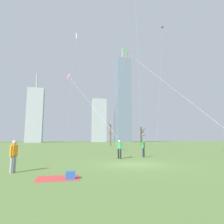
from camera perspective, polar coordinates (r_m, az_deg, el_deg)
name	(u,v)px	position (r m, az deg, el deg)	size (l,w,h in m)	color
ground_plane	(134,164)	(13.81, 6.44, -14.84)	(400.00, 400.00, 0.00)	#5B7A3D
kite_flyer_far_back_red	(217,131)	(15.93, 28.16, -4.85)	(3.30, 13.68, 13.37)	black
kite_flyer_foreground_right_pink	(111,135)	(18.33, -0.40, -6.81)	(4.72, 7.50, 9.78)	black
kite_flyer_midfield_right_yellow	(141,110)	(17.35, 8.48, 0.52)	(5.97, 11.39, 19.48)	#33384C
bystander_watching_nearby	(14,154)	(11.38, -26.62, -10.95)	(0.34, 0.46, 1.62)	gray
distant_kite_low_near_trees_green	(122,67)	(31.54, 3.03, 12.93)	(3.57, 0.54, 15.76)	green
distant_kite_drifting_right_white	(75,45)	(40.42, -10.60, 18.47)	(1.66, 5.52, 21.93)	white
distant_kite_high_overhead_purple	(162,43)	(52.64, 14.20, 18.76)	(5.24, 4.34, 30.29)	purple
picnic_spot	(65,176)	(9.06, -13.44, -17.71)	(1.82, 1.42, 0.31)	#CC3838
bare_tree_center	(141,136)	(57.16, 8.52, -6.76)	(1.82, 0.75, 5.30)	#423326
bare_tree_rightmost	(111,134)	(53.51, -0.41, -6.49)	(2.24, 3.01, 6.12)	brown
skyline_slender_spire	(35,115)	(124.31, -21.42, -0.87)	(9.12, 7.30, 41.50)	#9EA3AD
skyline_tall_tower	(99,120)	(144.47, -3.77, -2.42)	(10.15, 5.34, 31.49)	#9EA3AD
skyline_short_annex	(123,100)	(150.13, 3.12, 3.54)	(10.56, 11.00, 73.00)	slate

